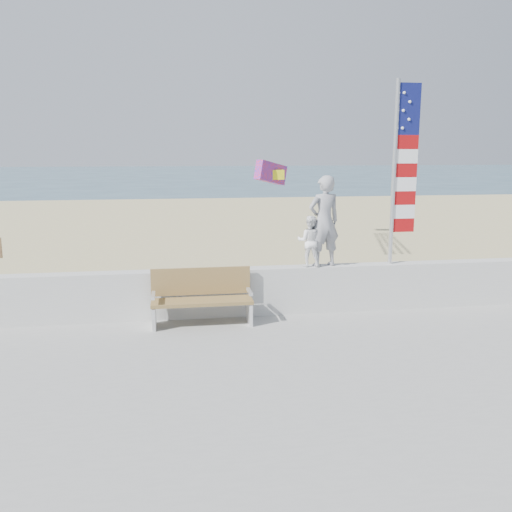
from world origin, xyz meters
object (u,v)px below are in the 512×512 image
(bench, at_px, (202,296))
(flag, at_px, (401,165))
(adult, at_px, (324,221))
(child, at_px, (310,241))

(bench, relative_size, flag, 0.51)
(bench, bearing_deg, flag, 6.73)
(bench, bearing_deg, adult, 10.86)
(bench, xyz_separation_m, flag, (3.85, 0.45, 2.30))
(child, xyz_separation_m, flag, (1.76, -0.00, 1.42))
(child, bearing_deg, bench, 29.15)
(child, height_order, bench, child)
(child, bearing_deg, flag, -163.10)
(adult, bearing_deg, flag, 168.90)
(adult, height_order, child, adult)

